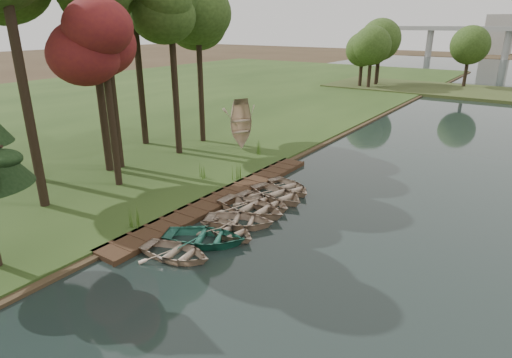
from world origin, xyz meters
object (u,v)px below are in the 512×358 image
Objects in this scene: stored_rowboat at (241,144)px; boardwalk at (223,198)px; rowboat_0 at (176,251)px; rowboat_1 at (205,236)px; rowboat_2 at (228,228)px.

boardwalk is at bearing -123.38° from stored_rowboat.
stored_rowboat is (-4.80, 8.19, 0.55)m from boardwalk.
rowboat_0 is (2.32, -6.06, 0.23)m from boardwalk.
rowboat_2 is at bearing -39.26° from rowboat_1.
stored_rowboat is (-7.30, 12.61, 0.26)m from rowboat_1.
stored_rowboat reaches higher than rowboat_2.
rowboat_1 is 14.58m from stored_rowboat.
rowboat_2 is (0.33, 1.25, -0.06)m from rowboat_1.
rowboat_2 is at bearing -48.25° from boardwalk.
rowboat_2 is 13.70m from stored_rowboat.
rowboat_0 is 0.86× the size of rowboat_1.
rowboat_0 reaches higher than boardwalk.
stored_rowboat is at bearing 5.81° from rowboat_1.
stored_rowboat is (-7.12, 14.25, 0.31)m from rowboat_0.
rowboat_0 is at bearing 149.31° from rowboat_1.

